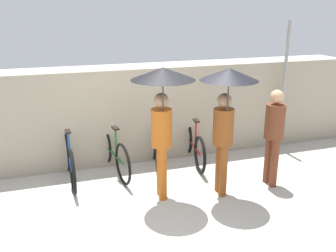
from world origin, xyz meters
TOP-DOWN VIEW (x-y plane):
  - ground_plane at (0.00, 0.00)m, footprint 30.00×30.00m
  - back_wall at (0.00, 2.06)m, footprint 11.23×0.12m
  - parked_bicycle_0 at (-1.16, 1.61)m, footprint 0.44×1.71m
  - parked_bicycle_1 at (-0.39, 1.71)m, footprint 0.44×1.74m
  - parked_bicycle_2 at (0.39, 1.64)m, footprint 0.48×1.63m
  - parked_bicycle_3 at (1.17, 1.71)m, footprint 0.44×1.69m
  - pedestrian_leading at (0.17, 0.47)m, footprint 0.93×0.93m
  - pedestrian_center at (1.11, 0.30)m, footprint 0.86×0.86m
  - pedestrian_trailing at (2.06, 0.41)m, footprint 0.32×0.32m
  - awning_pole at (3.17, 1.82)m, footprint 0.07×0.07m

SIDE VIEW (x-z plane):
  - ground_plane at x=0.00m, z-range 0.00..0.00m
  - parked_bicycle_3 at x=1.17m, z-range -0.18..0.92m
  - parked_bicycle_2 at x=0.39m, z-range -0.15..0.88m
  - parked_bicycle_1 at x=-0.39m, z-range -0.13..0.89m
  - parked_bicycle_0 at x=-1.16m, z-range -0.10..0.88m
  - back_wall at x=0.00m, z-range 0.00..1.82m
  - pedestrian_trailing at x=2.06m, z-range 0.14..1.79m
  - awning_pole at x=3.17m, z-range 0.00..2.65m
  - pedestrian_center at x=1.11m, z-range 0.52..2.58m
  - pedestrian_leading at x=0.17m, z-range 0.56..2.66m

